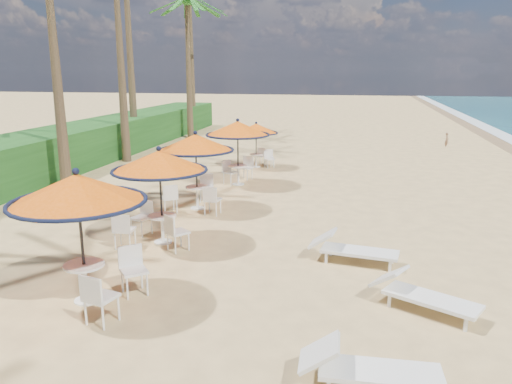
# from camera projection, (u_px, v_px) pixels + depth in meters

# --- Properties ---
(ground) EXTENTS (160.00, 160.00, 0.00)m
(ground) POSITION_uv_depth(u_px,v_px,m) (369.00, 337.00, 8.53)
(ground) COLOR tan
(ground) RESTS_ON ground
(scrub_hedge) EXTENTS (3.00, 40.00, 1.80)m
(scrub_hedge) POSITION_uv_depth(u_px,v_px,m) (45.00, 154.00, 21.42)
(scrub_hedge) COLOR #194716
(scrub_hedge) RESTS_ON ground
(station_0) EXTENTS (2.57, 2.57, 2.68)m
(station_0) POSITION_uv_depth(u_px,v_px,m) (82.00, 202.00, 9.32)
(station_0) COLOR black
(station_0) RESTS_ON ground
(station_1) EXTENTS (2.46, 2.46, 2.56)m
(station_1) POSITION_uv_depth(u_px,v_px,m) (157.00, 173.00, 12.68)
(station_1) COLOR black
(station_1) RESTS_ON ground
(station_2) EXTENTS (2.45, 2.48, 2.55)m
(station_2) POSITION_uv_depth(u_px,v_px,m) (196.00, 152.00, 15.86)
(station_2) COLOR black
(station_2) RESTS_ON ground
(station_3) EXTENTS (2.50, 2.51, 2.60)m
(station_3) POSITION_uv_depth(u_px,v_px,m) (238.00, 134.00, 19.28)
(station_3) COLOR black
(station_3) RESTS_ON ground
(station_4) EXTENTS (2.03, 2.03, 2.11)m
(station_4) POSITION_uv_depth(u_px,v_px,m) (258.00, 134.00, 22.84)
(station_4) COLOR black
(station_4) RESTS_ON ground
(lounger_near) EXTENTS (2.04, 0.71, 0.72)m
(lounger_near) POSITION_uv_depth(u_px,v_px,m) (365.00, 367.00, 7.07)
(lounger_near) COLOR white
(lounger_near) RESTS_ON ground
(lounger_mid) EXTENTS (2.08, 1.52, 0.73)m
(lounger_mid) POSITION_uv_depth(u_px,v_px,m) (421.00, 293.00, 9.39)
(lounger_mid) COLOR white
(lounger_mid) RESTS_ON ground
(lounger_far) EXTENTS (2.14, 0.94, 0.74)m
(lounger_far) POSITION_uv_depth(u_px,v_px,m) (350.00, 248.00, 11.73)
(lounger_far) COLOR white
(lounger_far) RESTS_ON ground
(palm_6) EXTENTS (5.00, 5.00, 8.81)m
(palm_6) POSITION_uv_depth(u_px,v_px,m) (187.00, 9.00, 31.07)
(palm_6) COLOR brown
(palm_6) RESTS_ON ground
(palm_7) EXTENTS (5.00, 5.00, 9.23)m
(palm_7) POSITION_uv_depth(u_px,v_px,m) (190.00, 9.00, 34.51)
(palm_7) COLOR brown
(palm_7) RESTS_ON ground
(person) EXTENTS (0.27, 0.36, 0.90)m
(person) POSITION_uv_depth(u_px,v_px,m) (447.00, 139.00, 28.97)
(person) COLOR #8C6447
(person) RESTS_ON ground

